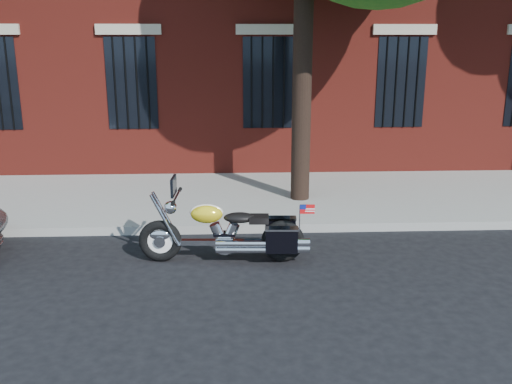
{
  "coord_description": "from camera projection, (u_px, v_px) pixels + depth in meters",
  "views": [
    {
      "loc": [
        -0.83,
        -7.76,
        3.23
      ],
      "look_at": [
        -0.45,
        0.8,
        0.86
      ],
      "focal_mm": 40.0,
      "sensor_mm": 36.0,
      "label": 1
    }
  ],
  "objects": [
    {
      "name": "sidewalk",
      "position": [
        273.0,
        197.0,
        11.49
      ],
      "size": [
        40.0,
        3.6,
        0.15
      ],
      "primitive_type": "cube",
      "color": "gray",
      "rests_on": "ground"
    },
    {
      "name": "ground",
      "position": [
        289.0,
        263.0,
        8.37
      ],
      "size": [
        120.0,
        120.0,
        0.0
      ],
      "primitive_type": "plane",
      "color": "black",
      "rests_on": "ground"
    },
    {
      "name": "curb",
      "position": [
        281.0,
        227.0,
        9.68
      ],
      "size": [
        40.0,
        0.16,
        0.15
      ],
      "primitive_type": "cube",
      "color": "gray",
      "rests_on": "ground"
    },
    {
      "name": "motorcycle",
      "position": [
        230.0,
        234.0,
        8.3
      ],
      "size": [
        2.52,
        0.77,
        1.28
      ],
      "rotation": [
        0.0,
        0.0,
        -0.05
      ],
      "color": "black",
      "rests_on": "ground"
    }
  ]
}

